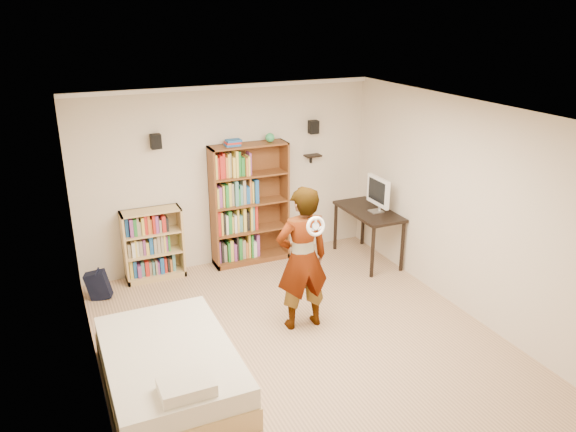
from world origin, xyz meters
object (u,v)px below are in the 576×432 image
low_bookshelf (153,245)px  person (302,259)px  tall_bookshelf (250,204)px  daybed (170,364)px  computer_desk (367,235)px

low_bookshelf → person: 2.50m
tall_bookshelf → person: 2.04m
daybed → tall_bookshelf: bearing=54.5°
computer_desk → daybed: 4.01m
tall_bookshelf → person: size_ratio=1.03×
daybed → computer_desk: bearing=28.4°
low_bookshelf → daybed: 2.65m
computer_desk → daybed: (-3.52, -1.90, -0.12)m
low_bookshelf → person: (1.39, -2.05, 0.38)m
tall_bookshelf → computer_desk: tall_bookshelf is taller
tall_bookshelf → low_bookshelf: bearing=179.5°
tall_bookshelf → computer_desk: size_ratio=1.54×
tall_bookshelf → low_bookshelf: size_ratio=1.77×
computer_desk → person: 2.26m
daybed → low_bookshelf: bearing=81.8°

